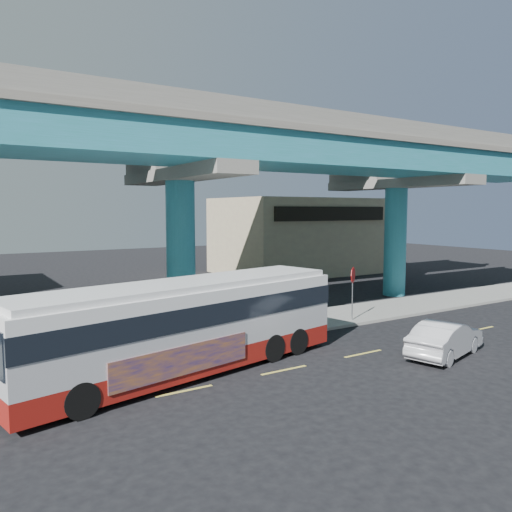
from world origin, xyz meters
TOP-DOWN VIEW (x-y plane):
  - ground at (0.00, 0.00)m, footprint 120.00×120.00m
  - sidewalk at (0.00, 5.50)m, footprint 70.00×4.00m
  - lane_markings at (-0.00, -0.30)m, footprint 58.00×0.12m
  - viaduct at (-0.00, 9.11)m, footprint 52.00×12.40m
  - building_beige at (18.00, 22.98)m, footprint 14.00×10.23m
  - transit_bus at (-3.16, 1.40)m, footprint 13.34×5.38m
  - sedan at (6.55, -2.32)m, footprint 3.75×5.16m
  - stop_sign at (7.58, 4.18)m, footprint 0.72×0.48m

SIDE VIEW (x-z plane):
  - ground at x=0.00m, z-range 0.00..0.00m
  - lane_markings at x=0.00m, z-range 0.00..0.01m
  - sidewalk at x=0.00m, z-range 0.00..0.15m
  - sedan at x=6.55m, z-range 0.00..1.45m
  - transit_bus at x=-3.16m, z-range 0.16..3.51m
  - stop_sign at x=7.58m, z-range 0.79..3.58m
  - building_beige at x=18.00m, z-range 0.01..7.01m
  - viaduct at x=0.00m, z-range 3.29..14.99m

